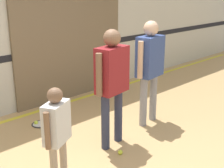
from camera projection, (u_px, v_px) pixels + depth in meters
ground_plane at (113, 151)px, 4.41m from camera, size 16.00×16.00×0.00m
wall_back at (22, 23)px, 5.49m from camera, size 16.00×0.07×3.20m
wall_panel at (72, 42)px, 6.26m from camera, size 2.60×0.05×2.31m
floor_stripe at (37, 111)px, 5.78m from camera, size 14.40×0.10×0.01m
person_instructor at (112, 76)px, 4.29m from camera, size 0.64×0.33×1.69m
person_student_left at (57, 128)px, 3.40m from camera, size 0.42×0.32×1.21m
person_student_right at (150, 62)px, 5.03m from camera, size 0.65×0.33×1.71m
racket_spare_on_floor at (41, 124)px, 5.25m from camera, size 0.52×0.35×0.03m
tennis_ball_near_instructor at (120, 152)px, 4.31m from camera, size 0.07×0.07×0.07m
tennis_ball_by_spare_racket at (36, 123)px, 5.24m from camera, size 0.07×0.07×0.07m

